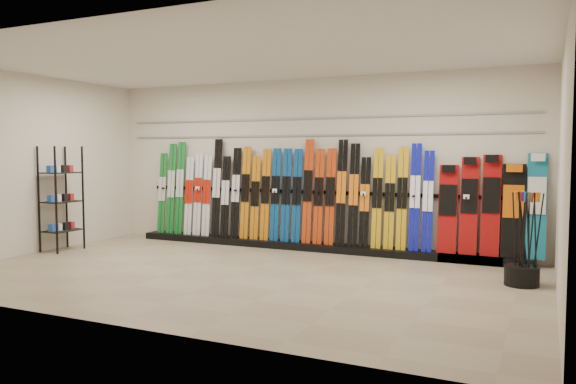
% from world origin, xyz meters
% --- Properties ---
extents(floor, '(8.00, 8.00, 0.00)m').
position_xyz_m(floor, '(0.00, 0.00, 0.00)').
color(floor, gray).
rests_on(floor, ground).
extents(back_wall, '(8.00, 0.00, 8.00)m').
position_xyz_m(back_wall, '(0.00, 2.50, 1.50)').
color(back_wall, beige).
rests_on(back_wall, floor).
extents(left_wall, '(0.00, 5.00, 5.00)m').
position_xyz_m(left_wall, '(-4.00, 0.00, 1.50)').
color(left_wall, beige).
rests_on(left_wall, floor).
extents(right_wall, '(0.00, 5.00, 5.00)m').
position_xyz_m(right_wall, '(4.00, 0.00, 1.50)').
color(right_wall, beige).
rests_on(right_wall, floor).
extents(ceiling, '(8.00, 8.00, 0.00)m').
position_xyz_m(ceiling, '(0.00, 0.00, 3.00)').
color(ceiling, silver).
rests_on(ceiling, back_wall).
extents(ski_rack_base, '(8.00, 0.40, 0.12)m').
position_xyz_m(ski_rack_base, '(0.22, 2.28, 0.06)').
color(ski_rack_base, black).
rests_on(ski_rack_base, floor).
extents(skis, '(5.37, 0.20, 1.83)m').
position_xyz_m(skis, '(-0.44, 2.31, 0.95)').
color(skis, '#177028').
rests_on(skis, ski_rack_base).
extents(snowboards, '(1.57, 0.24, 1.57)m').
position_xyz_m(snowboards, '(3.11, 2.35, 0.86)').
color(snowboards, '#990C0C').
rests_on(snowboards, ski_rack_base).
extents(accessory_rack, '(0.40, 0.60, 1.81)m').
position_xyz_m(accessory_rack, '(-3.75, 0.41, 0.90)').
color(accessory_rack, black).
rests_on(accessory_rack, floor).
extents(pole_bin, '(0.43, 0.43, 0.25)m').
position_xyz_m(pole_bin, '(3.60, 0.97, 0.12)').
color(pole_bin, black).
rests_on(pole_bin, floor).
extents(ski_poles, '(0.37, 0.36, 1.18)m').
position_xyz_m(ski_poles, '(3.64, 0.97, 0.61)').
color(ski_poles, black).
rests_on(ski_poles, pole_bin).
extents(slatwall_rail_0, '(7.60, 0.02, 0.03)m').
position_xyz_m(slatwall_rail_0, '(0.00, 2.48, 2.00)').
color(slatwall_rail_0, gray).
rests_on(slatwall_rail_0, back_wall).
extents(slatwall_rail_1, '(7.60, 0.02, 0.03)m').
position_xyz_m(slatwall_rail_1, '(0.00, 2.48, 2.30)').
color(slatwall_rail_1, gray).
rests_on(slatwall_rail_1, back_wall).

